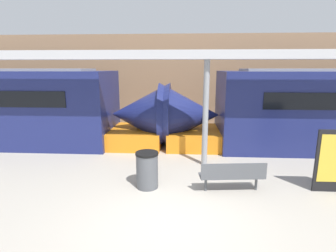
{
  "coord_description": "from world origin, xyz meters",
  "views": [
    {
      "loc": [
        0.29,
        -5.03,
        3.22
      ],
      "look_at": [
        -0.19,
        3.16,
        1.4
      ],
      "focal_mm": 28.0,
      "sensor_mm": 36.0,
      "label": 1
    }
  ],
  "objects_px": {
    "trash_bin": "(147,170)",
    "poster_board": "(335,161)",
    "support_column_near": "(206,114)",
    "bench_near": "(232,174)"
  },
  "relations": [
    {
      "from": "poster_board",
      "to": "trash_bin",
      "type": "bearing_deg",
      "value": -179.68
    },
    {
      "from": "bench_near",
      "to": "support_column_near",
      "type": "xyz_separation_m",
      "value": [
        -0.58,
        1.99,
        1.25
      ]
    },
    {
      "from": "poster_board",
      "to": "support_column_near",
      "type": "xyz_separation_m",
      "value": [
        -3.23,
        1.82,
        0.89
      ]
    },
    {
      "from": "bench_near",
      "to": "trash_bin",
      "type": "relative_size",
      "value": 1.74
    },
    {
      "from": "trash_bin",
      "to": "support_column_near",
      "type": "relative_size",
      "value": 0.29
    },
    {
      "from": "trash_bin",
      "to": "poster_board",
      "type": "bearing_deg",
      "value": 0.32
    },
    {
      "from": "bench_near",
      "to": "support_column_near",
      "type": "distance_m",
      "value": 2.42
    },
    {
      "from": "bench_near",
      "to": "trash_bin",
      "type": "height_order",
      "value": "trash_bin"
    },
    {
      "from": "support_column_near",
      "to": "trash_bin",
      "type": "bearing_deg",
      "value": -132.58
    },
    {
      "from": "bench_near",
      "to": "support_column_near",
      "type": "height_order",
      "value": "support_column_near"
    }
  ]
}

